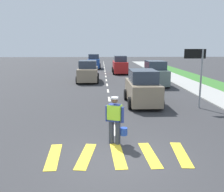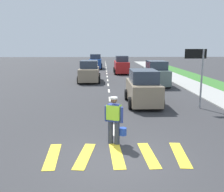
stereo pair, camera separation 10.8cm
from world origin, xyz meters
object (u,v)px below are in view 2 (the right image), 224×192
object	(u,v)px
road_worker	(115,118)
car_outgoing_far	(122,65)
car_oncoming_third	(96,62)
car_oncoming_second	(89,72)
car_parked_far	(156,74)
car_outgoing_ahead	(143,88)
lane_direction_sign	(198,64)

from	to	relation	value
road_worker	car_outgoing_far	xyz separation A→B (m)	(1.83, 22.56, 0.07)
car_oncoming_third	car_oncoming_second	distance (m)	13.76
car_outgoing_far	car_parked_far	world-z (taller)	car_outgoing_far
road_worker	car_outgoing_ahead	xyz separation A→B (m)	(1.91, 6.01, 0.00)
car_oncoming_second	car_outgoing_ahead	bearing A→B (deg)	-69.13
car_oncoming_third	car_parked_far	bearing A→B (deg)	-70.95
road_worker	car_outgoing_ahead	size ratio (longest dim) A/B	0.43
car_outgoing_far	car_parked_far	bearing A→B (deg)	-76.70
car_parked_far	car_oncoming_second	world-z (taller)	car_parked_far
lane_direction_sign	road_worker	bearing A→B (deg)	-133.18
lane_direction_sign	car_outgoing_ahead	bearing A→B (deg)	159.16
lane_direction_sign	car_outgoing_far	world-z (taller)	lane_direction_sign
road_worker	lane_direction_sign	size ratio (longest dim) A/B	0.52
lane_direction_sign	car_parked_far	size ratio (longest dim) A/B	0.79
car_parked_far	car_oncoming_third	bearing A→B (deg)	109.05
lane_direction_sign	car_outgoing_ahead	world-z (taller)	lane_direction_sign
car_outgoing_ahead	car_oncoming_second	distance (m)	10.19
lane_direction_sign	car_oncoming_third	distance (m)	25.14
road_worker	car_outgoing_ahead	world-z (taller)	car_outgoing_ahead
car_outgoing_ahead	car_oncoming_second	bearing A→B (deg)	110.87
car_oncoming_third	car_parked_far	size ratio (longest dim) A/B	0.99
car_parked_far	road_worker	bearing A→B (deg)	-107.53
car_outgoing_far	car_outgoing_ahead	world-z (taller)	car_outgoing_far
car_outgoing_ahead	car_outgoing_far	bearing A→B (deg)	90.27
car_outgoing_far	car_oncoming_second	world-z (taller)	car_outgoing_far
road_worker	car_oncoming_second	xyz separation A→B (m)	(-1.72, 15.53, -0.01)
lane_direction_sign	car_oncoming_third	size ratio (longest dim) A/B	0.80
car_oncoming_second	road_worker	bearing A→B (deg)	-83.68
car_outgoing_ahead	car_oncoming_second	xyz separation A→B (m)	(-3.63, 9.53, -0.01)
car_oncoming_third	car_parked_far	world-z (taller)	car_oncoming_third
car_oncoming_second	car_oncoming_third	bearing A→B (deg)	89.23
car_oncoming_third	car_outgoing_far	distance (m)	7.52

